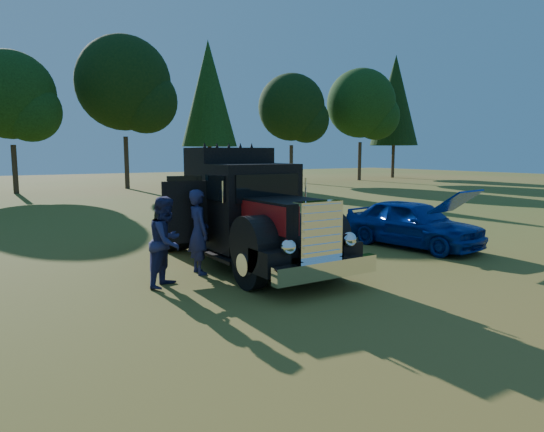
{
  "coord_description": "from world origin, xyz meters",
  "views": [
    {
      "loc": [
        -7.01,
        -9.12,
        2.87
      ],
      "look_at": [
        -1.08,
        0.23,
        1.42
      ],
      "focal_mm": 32.0,
      "sensor_mm": 36.0,
      "label": 1
    }
  ],
  "objects": [
    {
      "name": "ground",
      "position": [
        0.0,
        0.0,
        0.0
      ],
      "size": [
        120.0,
        120.0,
        0.0
      ],
      "primitive_type": "plane",
      "color": "#3C5A1A",
      "rests_on": "ground"
    },
    {
      "name": "treeline",
      "position": [
        -2.56,
        27.41,
        7.7
      ],
      "size": [
        72.1,
        24.04,
        13.84
      ],
      "color": "#2D2116",
      "rests_on": "ground"
    },
    {
      "name": "diamond_t_truck",
      "position": [
        -1.02,
        1.62,
        1.28
      ],
      "size": [
        3.37,
        7.16,
        3.0
      ],
      "color": "black",
      "rests_on": "ground"
    },
    {
      "name": "hotrod_coupe",
      "position": [
        4.44,
        0.92,
        0.74
      ],
      "size": [
        2.32,
        4.5,
        1.89
      ],
      "color": "#0716AA",
      "rests_on": "ground"
    },
    {
      "name": "spectator_near",
      "position": [
        -2.41,
        1.39,
        1.01
      ],
      "size": [
        0.52,
        0.76,
        2.02
      ],
      "primitive_type": "imported",
      "rotation": [
        0.0,
        0.0,
        1.52
      ],
      "color": "#1C1F43",
      "rests_on": "ground"
    },
    {
      "name": "spectator_far",
      "position": [
        -3.45,
        0.72,
        0.98
      ],
      "size": [
        1.2,
        1.18,
        1.95
      ],
      "primitive_type": "imported",
      "rotation": [
        0.0,
        0.0,
        0.72
      ],
      "color": "#1D2C45",
      "rests_on": "ground"
    }
  ]
}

